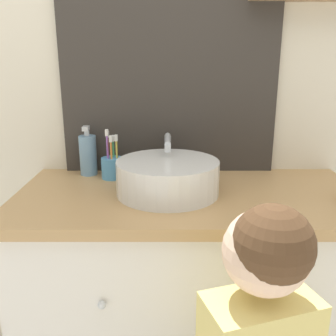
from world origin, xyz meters
TOP-DOWN VIEW (x-y plane):
  - wall_back at (0.02, 0.62)m, footprint 3.20×0.18m
  - vanity_counter at (0.00, 0.33)m, footprint 1.15×0.55m
  - sink_basin at (-0.07, 0.33)m, footprint 0.33×0.39m
  - toothbrush_holder at (-0.28, 0.49)m, footprint 0.08×0.08m
  - soap_dispenser at (-0.37, 0.53)m, footprint 0.06×0.06m

SIDE VIEW (x-z plane):
  - vanity_counter at x=0.00m, z-range 0.00..0.84m
  - toothbrush_holder at x=-0.28m, z-range 0.79..0.97m
  - sink_basin at x=-0.07m, z-range 0.81..0.97m
  - soap_dispenser at x=-0.37m, z-range 0.82..1.00m
  - wall_back at x=0.02m, z-range 0.03..2.53m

